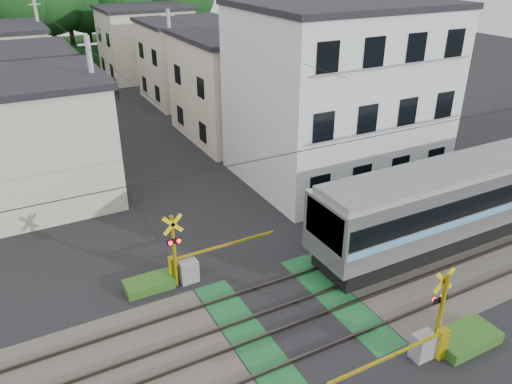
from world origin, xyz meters
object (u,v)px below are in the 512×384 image
crossing_signal_near (428,340)px  apartment_block (337,93)px  pedestrian (115,89)px  crossing_signal_far (186,266)px

crossing_signal_near → apartment_block: bearing=65.8°
crossing_signal_near → pedestrian: crossing_signal_near is taller
crossing_signal_far → pedestrian: 27.42m
pedestrian → crossing_signal_near: bearing=115.8°
crossing_signal_near → crossing_signal_far: size_ratio=1.00×
crossing_signal_near → crossing_signal_far: same height
apartment_block → pedestrian: size_ratio=5.45×
apartment_block → pedestrian: bearing=108.4°
crossing_signal_far → pedestrian: size_ratio=2.53×
apartment_block → pedestrian: apartment_block is taller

